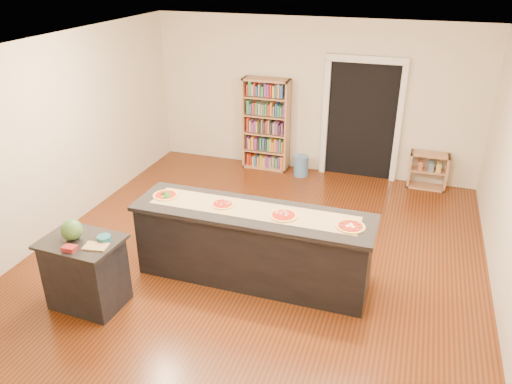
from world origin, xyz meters
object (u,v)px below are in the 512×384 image
(side_counter, at_px, (86,272))
(low_shelf, at_px, (428,171))
(kitchen_island, at_px, (253,245))
(waste_bin, at_px, (301,166))
(bookshelf, at_px, (266,125))
(watermelon, at_px, (72,230))

(side_counter, distance_m, low_shelf, 5.95)
(side_counter, bearing_deg, kitchen_island, 36.30)
(waste_bin, bearing_deg, bookshelf, 167.69)
(bookshelf, xyz_separation_m, waste_bin, (0.74, -0.16, -0.67))
(waste_bin, distance_m, watermelon, 4.81)
(waste_bin, bearing_deg, kitchen_island, -86.65)
(kitchen_island, xyz_separation_m, low_shelf, (2.04, 3.57, -0.16))
(watermelon, bearing_deg, bookshelf, 80.03)
(bookshelf, xyz_separation_m, low_shelf, (2.98, 0.01, -0.54))
(kitchen_island, distance_m, low_shelf, 4.11)
(waste_bin, height_order, watermelon, watermelon)
(side_counter, distance_m, watermelon, 0.56)
(bookshelf, relative_size, watermelon, 7.17)
(low_shelf, xyz_separation_m, waste_bin, (-2.24, -0.18, -0.13))
(side_counter, bearing_deg, waste_bin, 75.00)
(low_shelf, height_order, watermelon, watermelon)
(bookshelf, bearing_deg, kitchen_island, -75.18)
(bookshelf, relative_size, waste_bin, 4.49)
(bookshelf, height_order, waste_bin, bookshelf)
(low_shelf, bearing_deg, kitchen_island, -119.73)
(bookshelf, xyz_separation_m, watermelon, (-0.82, -4.65, 0.12))
(kitchen_island, relative_size, waste_bin, 7.65)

